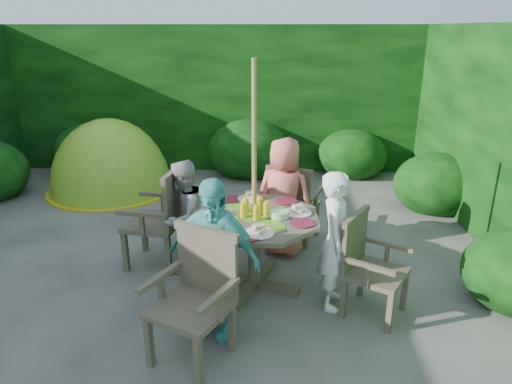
{
  "coord_description": "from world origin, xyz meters",
  "views": [
    {
      "loc": [
        1.04,
        -4.4,
        2.44
      ],
      "look_at": [
        0.86,
        0.0,
        0.85
      ],
      "focal_mm": 32.0,
      "sensor_mm": 36.0,
      "label": 1
    }
  ],
  "objects_px": {
    "child_front": "(214,258)",
    "child_back": "(284,197)",
    "parasol_pole": "(254,181)",
    "dome_tent": "(113,189)",
    "garden_chair_right": "(369,264)",
    "garden_chair_left": "(162,216)",
    "child_left": "(184,217)",
    "patio_table": "(255,227)",
    "garden_chair_back": "(292,203)",
    "child_right": "(336,241)",
    "garden_chair_front": "(196,295)"
  },
  "relations": [
    {
      "from": "child_front",
      "to": "child_back",
      "type": "bearing_deg",
      "value": 88.24
    },
    {
      "from": "parasol_pole",
      "to": "dome_tent",
      "type": "relative_size",
      "value": 0.96
    },
    {
      "from": "parasol_pole",
      "to": "garden_chair_right",
      "type": "xyz_separation_m",
      "value": [
        1.03,
        -0.39,
        -0.63
      ]
    },
    {
      "from": "parasol_pole",
      "to": "dome_tent",
      "type": "xyz_separation_m",
      "value": [
        -2.4,
        2.79,
        -1.1
      ]
    },
    {
      "from": "garden_chair_left",
      "to": "child_left",
      "type": "relative_size",
      "value": 0.86
    },
    {
      "from": "patio_table",
      "to": "garden_chair_right",
      "type": "xyz_separation_m",
      "value": [
        1.03,
        -0.39,
        -0.16
      ]
    },
    {
      "from": "garden_chair_right",
      "to": "garden_chair_back",
      "type": "xyz_separation_m",
      "value": [
        -0.62,
        1.41,
        0.02
      ]
    },
    {
      "from": "parasol_pole",
      "to": "garden_chair_back",
      "type": "relative_size",
      "value": 2.36
    },
    {
      "from": "patio_table",
      "to": "child_right",
      "type": "distance_m",
      "value": 0.8
    },
    {
      "from": "parasol_pole",
      "to": "child_front",
      "type": "bearing_deg",
      "value": -111.65
    },
    {
      "from": "garden_chair_back",
      "to": "child_left",
      "type": "height_order",
      "value": "child_left"
    },
    {
      "from": "garden_chair_back",
      "to": "child_front",
      "type": "relative_size",
      "value": 0.68
    },
    {
      "from": "garden_chair_right",
      "to": "child_left",
      "type": "relative_size",
      "value": 0.74
    },
    {
      "from": "garden_chair_front",
      "to": "child_left",
      "type": "distance_m",
      "value": 1.36
    },
    {
      "from": "garden_chair_left",
      "to": "child_left",
      "type": "distance_m",
      "value": 0.29
    },
    {
      "from": "garden_chair_left",
      "to": "child_right",
      "type": "distance_m",
      "value": 1.89
    },
    {
      "from": "child_back",
      "to": "dome_tent",
      "type": "xyz_separation_m",
      "value": [
        -2.7,
        2.04,
        -0.67
      ]
    },
    {
      "from": "patio_table",
      "to": "parasol_pole",
      "type": "distance_m",
      "value": 0.46
    },
    {
      "from": "patio_table",
      "to": "child_front",
      "type": "bearing_deg",
      "value": -111.96
    },
    {
      "from": "garden_chair_back",
      "to": "garden_chair_front",
      "type": "distance_m",
      "value": 2.19
    },
    {
      "from": "patio_table",
      "to": "child_right",
      "type": "height_order",
      "value": "child_right"
    },
    {
      "from": "garden_chair_back",
      "to": "child_right",
      "type": "relative_size",
      "value": 0.72
    },
    {
      "from": "child_right",
      "to": "child_front",
      "type": "xyz_separation_m",
      "value": [
        -1.04,
        -0.45,
        0.04
      ]
    },
    {
      "from": "patio_table",
      "to": "child_back",
      "type": "distance_m",
      "value": 0.8
    },
    {
      "from": "garden_chair_back",
      "to": "child_left",
      "type": "distance_m",
      "value": 1.36
    },
    {
      "from": "dome_tent",
      "to": "parasol_pole",
      "type": "bearing_deg",
      "value": -65.03
    },
    {
      "from": "patio_table",
      "to": "child_left",
      "type": "height_order",
      "value": "child_left"
    },
    {
      "from": "parasol_pole",
      "to": "child_front",
      "type": "distance_m",
      "value": 0.9
    },
    {
      "from": "garden_chair_front",
      "to": "garden_chair_back",
      "type": "bearing_deg",
      "value": 95.06
    },
    {
      "from": "garden_chair_left",
      "to": "garden_chair_back",
      "type": "distance_m",
      "value": 1.53
    },
    {
      "from": "parasol_pole",
      "to": "garden_chair_back",
      "type": "xyz_separation_m",
      "value": [
        0.41,
        1.02,
        -0.6
      ]
    },
    {
      "from": "patio_table",
      "to": "parasol_pole",
      "type": "xyz_separation_m",
      "value": [
        -0.0,
        0.0,
        0.46
      ]
    },
    {
      "from": "patio_table",
      "to": "child_back",
      "type": "bearing_deg",
      "value": 68.67
    },
    {
      "from": "patio_table",
      "to": "dome_tent",
      "type": "xyz_separation_m",
      "value": [
        -2.41,
        2.79,
        -0.64
      ]
    },
    {
      "from": "garden_chair_back",
      "to": "child_right",
      "type": "xyz_separation_m",
      "value": [
        0.34,
        -1.31,
        0.15
      ]
    },
    {
      "from": "garden_chair_right",
      "to": "child_front",
      "type": "height_order",
      "value": "child_front"
    },
    {
      "from": "garden_chair_left",
      "to": "garden_chair_front",
      "type": "bearing_deg",
      "value": 31.73
    },
    {
      "from": "garden_chair_left",
      "to": "child_front",
      "type": "relative_size",
      "value": 0.75
    },
    {
      "from": "garden_chair_back",
      "to": "garden_chair_right",
      "type": "bearing_deg",
      "value": 135.02
    },
    {
      "from": "child_back",
      "to": "child_front",
      "type": "relative_size",
      "value": 0.98
    },
    {
      "from": "child_right",
      "to": "child_back",
      "type": "distance_m",
      "value": 1.13
    },
    {
      "from": "garden_chair_left",
      "to": "garden_chair_back",
      "type": "bearing_deg",
      "value": 121.78
    },
    {
      "from": "child_back",
      "to": "garden_chair_right",
      "type": "bearing_deg",
      "value": 144.02
    },
    {
      "from": "patio_table",
      "to": "parasol_pole",
      "type": "relative_size",
      "value": 0.77
    },
    {
      "from": "garden_chair_right",
      "to": "patio_table",
      "type": "bearing_deg",
      "value": 100.44
    },
    {
      "from": "garden_chair_right",
      "to": "garden_chair_front",
      "type": "distance_m",
      "value": 1.56
    },
    {
      "from": "garden_chair_back",
      "to": "child_left",
      "type": "xyz_separation_m",
      "value": [
        -1.15,
        -0.72,
        0.1
      ]
    },
    {
      "from": "parasol_pole",
      "to": "child_right",
      "type": "relative_size",
      "value": 1.7
    },
    {
      "from": "garden_chair_left",
      "to": "patio_table",
      "type": "bearing_deg",
      "value": 76.14
    },
    {
      "from": "child_front",
      "to": "garden_chair_front",
      "type": "bearing_deg",
      "value": -90.32
    }
  ]
}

